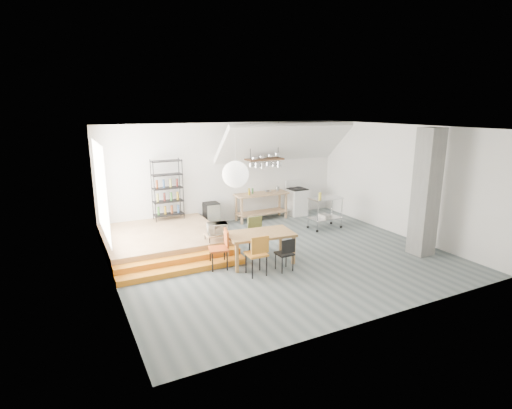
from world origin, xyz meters
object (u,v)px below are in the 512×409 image
stove (297,201)px  mini_fridge (212,214)px  rolling_cart (325,208)px  dining_table (260,236)px

stove → mini_fridge: 3.15m
rolling_cart → stove: bearing=85.0°
dining_table → rolling_cart: bearing=33.2°
rolling_cart → mini_fridge: 3.55m
stove → dining_table: bearing=-133.4°
dining_table → mini_fridge: mini_fridge is taller
dining_table → rolling_cart: rolling_cart is taller
dining_table → rolling_cart: (3.07, 1.59, -0.03)m
stove → mini_fridge: size_ratio=1.56×
stove → mini_fridge: stove is taller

